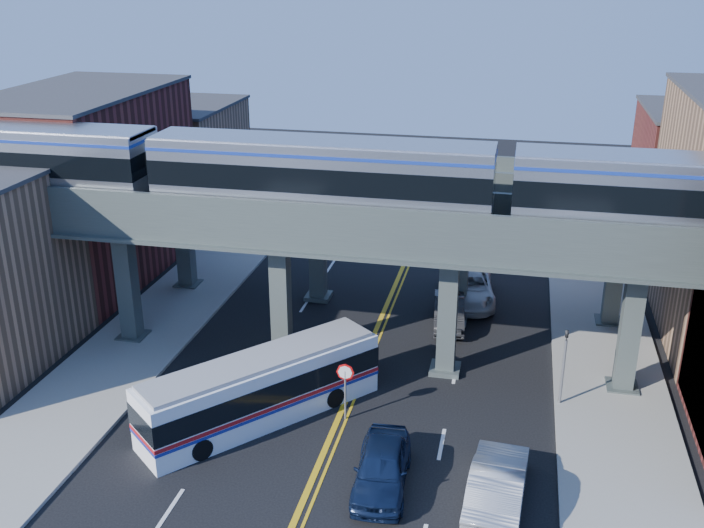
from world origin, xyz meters
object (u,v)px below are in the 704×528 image
Objects in this scene: transit_train at (321,174)px; car_lane_c at (468,287)px; stop_sign at (345,382)px; car_lane_d at (475,246)px; transit_bus at (261,389)px; car_lane_b at (449,312)px; car_lane_a at (382,467)px; car_parked_curb at (497,486)px; traffic_signal at (564,359)px.

car_lane_c is (6.34, 8.48, -8.44)m from transit_train.
stop_sign reaches higher than car_lane_d.
transit_bus reaches higher than car_lane_b.
car_lane_b is at bearing 8.41° from transit_bus.
car_lane_a is at bearing -93.48° from car_lane_d.
car_lane_d is at bearing 68.12° from transit_train.
transit_bus is at bearing -16.83° from car_parked_curb.
transit_bus is 2.01× the size of car_lane_a.
transit_train is 10.52× the size of car_lane_b.
stop_sign is 14.13m from car_lane_c.
transit_bus is 6.72m from car_lane_a.
car_lane_a is (2.31, -4.12, -0.94)m from stop_sign.
car_lane_c is at bearing 114.55° from traffic_signal.
car_lane_d is (-4.89, 17.54, -1.51)m from traffic_signal.
traffic_signal is at bearing 43.78° from car_lane_a.
transit_bus is 1.79× the size of car_parked_curb.
traffic_signal is 12.92m from transit_bus.
car_lane_b is at bearing -74.14° from car_parked_curb.
transit_train is 11.55× the size of traffic_signal.
car_parked_curb is at bearing -47.17° from transit_train.
car_lane_a is 0.89× the size of car_parked_curb.
car_parked_curb is (9.94, -3.71, -0.52)m from transit_bus.
traffic_signal reaches higher than car_lane_c.
transit_bus is (-3.45, -0.70, -0.35)m from stop_sign.
transit_bus is at bearing 145.82° from car_lane_a.
traffic_signal is (11.13, -2.00, -6.97)m from transit_train.
traffic_signal is 0.91× the size of car_lane_b.
transit_bus is at bearing -124.94° from car_lane_c.
stop_sign is 0.64× the size of traffic_signal.
car_lane_b is at bearing 71.67° from stop_sign.
transit_bus is at bearing -168.54° from stop_sign.
traffic_signal is 18.27m from car_lane_d.
car_parked_curb is at bearing -69.88° from transit_bus.
car_lane_a is (4.53, -9.12, -8.46)m from transit_train.
transit_bus is 22.52m from car_lane_d.
car_lane_c is (7.56, 14.18, -0.58)m from transit_bus.
traffic_signal is 0.76× the size of car_parked_curb.
transit_bus is at bearing -102.09° from transit_train.
car_lane_a is at bearing -0.25° from car_parked_curb.
car_lane_a reaches higher than car_lane_d.
traffic_signal reaches higher than car_parked_curb.
transit_train is 11.40m from car_lane_b.
car_lane_c is 7.06m from car_lane_d.
traffic_signal is at bearing -73.95° from car_lane_d.
car_lane_c is at bearing 70.91° from car_lane_b.
traffic_signal reaches higher than transit_bus.
transit_train is 18.01× the size of stop_sign.
car_parked_curb is (2.48, -24.94, 0.10)m from car_lane_d.
stop_sign reaches higher than car_lane_c.
traffic_signal reaches higher than car_lane_a.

